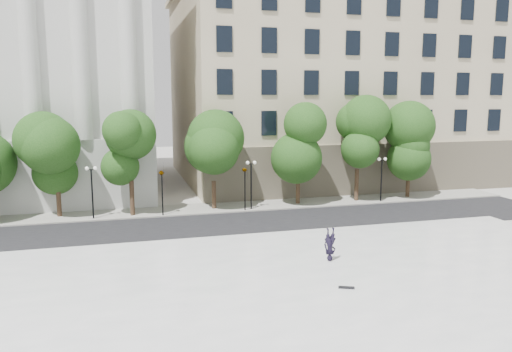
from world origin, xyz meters
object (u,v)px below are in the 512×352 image
object	(u,v)px
traffic_light_west	(162,170)
person_lying	(330,256)
skateboard	(346,288)
traffic_light_east	(245,168)

from	to	relation	value
traffic_light_west	person_lying	distance (m)	17.05
person_lying	skateboard	xyz separation A→B (m)	(-0.87, -3.96, -0.21)
traffic_light_east	skateboard	size ratio (longest dim) A/B	5.50
traffic_light_east	person_lying	size ratio (longest dim) A/B	2.25
traffic_light_west	person_lying	size ratio (longest dim) A/B	2.28
traffic_light_east	person_lying	xyz separation A→B (m)	(1.14, -14.82, -2.93)
traffic_light_west	person_lying	world-z (taller)	traffic_light_west
traffic_light_west	traffic_light_east	bearing A→B (deg)	0.00
traffic_light_east	person_lying	world-z (taller)	traffic_light_east
traffic_light_east	skateboard	distance (m)	19.04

